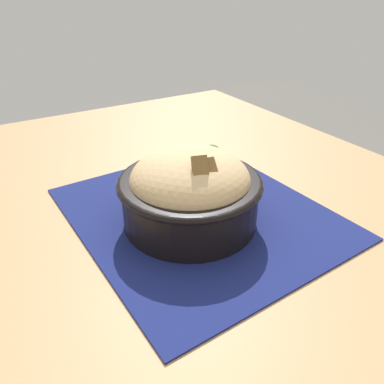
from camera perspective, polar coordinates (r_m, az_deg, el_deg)
name	(u,v)px	position (r m, az deg, el deg)	size (l,w,h in m)	color
table	(185,252)	(0.63, -1.02, -9.01)	(1.22, 0.94, 0.75)	#99754C
placemat	(200,214)	(0.59, 1.14, -3.28)	(0.41, 0.36, 0.00)	#11194C
bowl	(192,190)	(0.55, 0.02, 0.38)	(0.21, 0.21, 0.13)	black
fork	(171,199)	(0.62, -3.26, -1.12)	(0.04, 0.13, 0.00)	#B5B5B5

